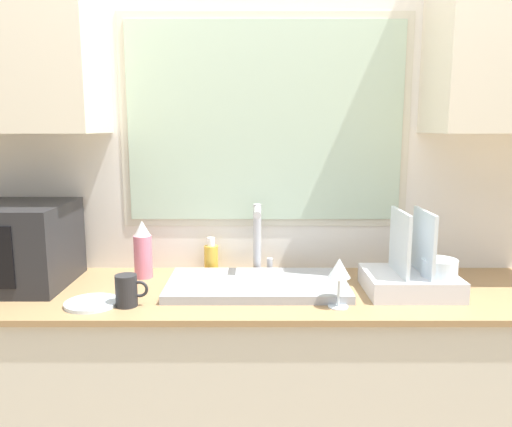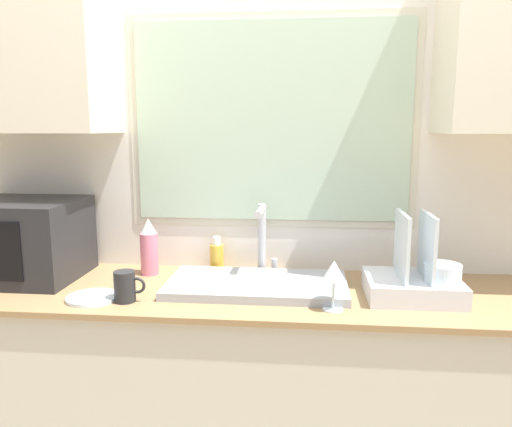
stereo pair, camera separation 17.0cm
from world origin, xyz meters
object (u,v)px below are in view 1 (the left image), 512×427
at_px(wine_glass, 338,270).
at_px(soap_bottle, 210,257).
at_px(microwave, 6,245).
at_px(spray_bottle, 141,250).
at_px(mug_near_sink, 126,291).
at_px(faucet, 257,234).
at_px(dish_rack, 412,275).

bearing_deg(wine_glass, soap_bottle, 137.65).
distance_m(microwave, wine_glass, 1.19).
bearing_deg(soap_bottle, spray_bottle, -162.55).
relative_size(soap_bottle, mug_near_sink, 1.31).
distance_m(faucet, microwave, 0.92).
bearing_deg(wine_glass, microwave, 168.60).
bearing_deg(mug_near_sink, spray_bottle, 93.16).
height_order(dish_rack, mug_near_sink, dish_rack).
xyz_separation_m(microwave, wine_glass, (1.17, -0.23, -0.03)).
relative_size(microwave, dish_rack, 1.40).
distance_m(faucet, dish_rack, 0.59).
bearing_deg(microwave, spray_bottle, 10.88).
bearing_deg(spray_bottle, wine_glass, -24.99).
height_order(microwave, soap_bottle, microwave).
distance_m(faucet, mug_near_sink, 0.56).
bearing_deg(soap_bottle, wine_glass, -42.35).
xyz_separation_m(mug_near_sink, wine_glass, (0.68, -0.01, 0.07)).
bearing_deg(mug_near_sink, microwave, 155.22).
bearing_deg(spray_bottle, microwave, -169.12).
relative_size(dish_rack, soap_bottle, 2.22).
xyz_separation_m(microwave, mug_near_sink, (0.49, -0.22, -0.10)).
relative_size(spray_bottle, soap_bottle, 1.59).
distance_m(dish_rack, spray_bottle, 1.00).
xyz_separation_m(dish_rack, spray_bottle, (-0.98, 0.18, 0.04)).
bearing_deg(dish_rack, soap_bottle, 160.22).
bearing_deg(mug_near_sink, wine_glass, -0.90).
height_order(dish_rack, wine_glass, dish_rack).
distance_m(faucet, soap_bottle, 0.22).
relative_size(faucet, wine_glass, 1.71).
distance_m(faucet, spray_bottle, 0.45).
xyz_separation_m(microwave, soap_bottle, (0.72, 0.17, -0.09)).
height_order(spray_bottle, soap_bottle, spray_bottle).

